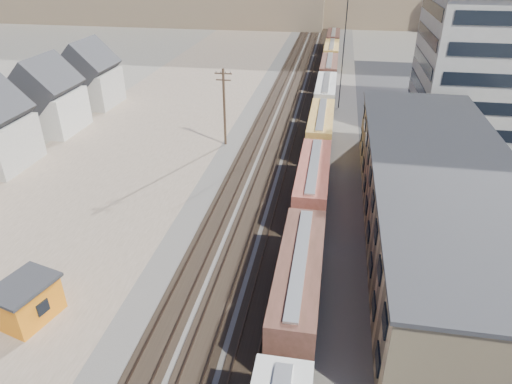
% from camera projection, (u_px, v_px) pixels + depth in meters
% --- Properties ---
extents(ballast_bed, '(18.00, 200.00, 0.06)m').
position_uv_depth(ballast_bed, '(295.00, 127.00, 66.09)').
color(ballast_bed, '#4C4742').
rests_on(ballast_bed, ground).
extents(dirt_yard, '(24.00, 180.00, 0.03)m').
position_uv_depth(dirt_yard, '(138.00, 144.00, 60.49)').
color(dirt_yard, '#756250').
rests_on(dirt_yard, ground).
extents(asphalt_lot, '(26.00, 120.00, 0.04)m').
position_uv_depth(asphalt_lot, '(483.00, 187.00, 49.80)').
color(asphalt_lot, '#232326').
rests_on(asphalt_lot, ground).
extents(rail_tracks, '(11.40, 200.00, 0.24)m').
position_uv_depth(rail_tracks, '(292.00, 126.00, 66.14)').
color(rail_tracks, black).
rests_on(rail_tracks, ground).
extents(freight_train, '(3.00, 119.74, 4.46)m').
position_uv_depth(freight_train, '(323.00, 109.00, 64.71)').
color(freight_train, black).
rests_on(freight_train, ground).
extents(warehouse, '(12.40, 40.40, 7.25)m').
position_uv_depth(warehouse, '(438.00, 197.00, 40.48)').
color(warehouse, tan).
rests_on(warehouse, ground).
extents(office_tower, '(22.60, 18.60, 18.45)m').
position_uv_depth(office_tower, '(508.00, 63.00, 61.71)').
color(office_tower, '#9E998E').
rests_on(office_tower, ground).
extents(utility_pole_north, '(2.20, 0.32, 10.00)m').
position_uv_depth(utility_pole_north, '(224.00, 106.00, 57.94)').
color(utility_pole_north, '#382619').
rests_on(utility_pole_north, ground).
extents(radio_mast, '(1.20, 0.16, 18.00)m').
position_uv_depth(radio_mast, '(343.00, 50.00, 69.46)').
color(radio_mast, black).
rests_on(radio_mast, ground).
extents(maintenance_shed, '(4.22, 4.90, 3.09)m').
position_uv_depth(maintenance_shed, '(27.00, 301.00, 31.74)').
color(maintenance_shed, orange).
rests_on(maintenance_shed, ground).
extents(parked_car_blue, '(5.45, 6.09, 1.57)m').
position_uv_depth(parked_car_blue, '(504.00, 169.00, 52.09)').
color(parked_car_blue, navy).
rests_on(parked_car_blue, ground).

